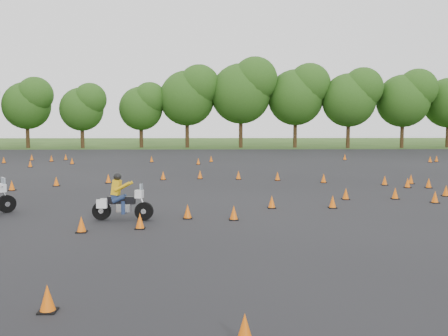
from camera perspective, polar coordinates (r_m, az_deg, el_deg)
The scene contains 5 objects.
ground at distance 17.42m, azimuth 0.29°, elevation -5.22°, with size 140.00×140.00×0.00m, color #2D5119.
asphalt_pad at distance 23.34m, azimuth -0.11°, elevation -2.44°, with size 62.00×62.00×0.00m, color black.
treeline at distance 52.60m, azimuth 1.32°, elevation 7.05°, with size 86.72×32.18×10.76m.
traffic_cones at distance 22.86m, azimuth -0.31°, elevation -2.04°, with size 36.29×33.48×0.45m.
rider_yellow at distance 16.44m, azimuth -11.54°, elevation -3.25°, with size 1.99×0.61×1.53m, color gold, non-canonical shape.
Camera 1 is at (-0.46, -17.10, 3.27)m, focal length 40.00 mm.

